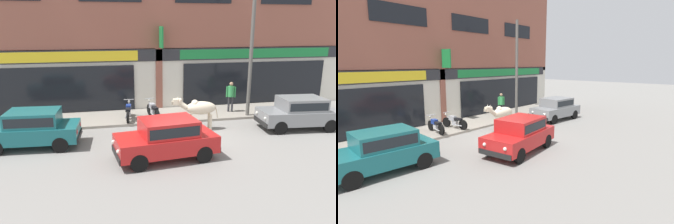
% 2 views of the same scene
% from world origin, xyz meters
% --- Properties ---
extents(ground_plane, '(90.00, 90.00, 0.00)m').
position_xyz_m(ground_plane, '(0.00, 0.00, 0.00)').
color(ground_plane, gray).
extents(sidewalk, '(19.00, 2.81, 0.12)m').
position_xyz_m(sidewalk, '(0.00, 3.61, 0.06)').
color(sidewalk, gray).
rests_on(sidewalk, ground).
extents(shop_building, '(23.00, 1.40, 10.39)m').
position_xyz_m(shop_building, '(0.00, 5.27, 5.01)').
color(shop_building, '#8E5142').
rests_on(shop_building, ground).
extents(cow, '(2.15, 0.61, 1.61)m').
position_xyz_m(cow, '(1.05, 1.07, 1.01)').
color(cow, beige).
rests_on(cow, ground).
extents(car_0, '(3.70, 1.86, 1.46)m').
position_xyz_m(car_0, '(-5.84, 0.33, 0.81)').
color(car_0, black).
rests_on(car_0, ground).
extents(car_1, '(3.72, 1.93, 1.46)m').
position_xyz_m(car_1, '(5.59, 0.28, 0.81)').
color(car_1, black).
rests_on(car_1, ground).
extents(car_2, '(3.74, 1.98, 1.46)m').
position_xyz_m(car_2, '(-1.04, -1.89, 0.81)').
color(car_2, black).
rests_on(car_2, ground).
extents(motorcycle_0, '(0.58, 1.80, 0.88)m').
position_xyz_m(motorcycle_0, '(-1.91, 3.05, 0.51)').
color(motorcycle_0, black).
rests_on(motorcycle_0, sidewalk).
extents(motorcycle_1, '(0.53, 1.80, 0.88)m').
position_xyz_m(motorcycle_1, '(-0.68, 3.06, 0.51)').
color(motorcycle_1, black).
rests_on(motorcycle_1, sidewalk).
extents(pedestrian, '(0.47, 0.32, 1.60)m').
position_xyz_m(pedestrian, '(3.55, 3.37, 1.11)').
color(pedestrian, '#2D2D33').
rests_on(pedestrian, sidewalk).
extents(utility_pole, '(0.18, 0.18, 6.35)m').
position_xyz_m(utility_pole, '(4.14, 2.50, 3.30)').
color(utility_pole, '#595651').
rests_on(utility_pole, sidewalk).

